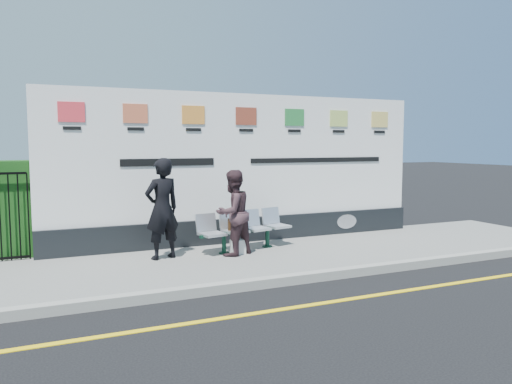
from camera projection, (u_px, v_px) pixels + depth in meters
ground at (322, 304)px, 6.62m from camera, size 80.00×80.00×0.00m
pavement at (248, 260)px, 8.89m from camera, size 14.00×3.00×0.12m
kerb at (287, 280)px, 7.52m from camera, size 14.00×0.18×0.14m
yellow_line at (322, 303)px, 6.62m from camera, size 14.00×0.10×0.01m
billboard at (245, 178)px, 10.19m from camera, size 8.00×0.30×3.00m
bench at (246, 239)px, 9.38m from camera, size 1.96×0.89×0.41m
woman_left at (162, 209)px, 8.62m from camera, size 0.73×0.58×1.76m
woman_right at (233, 213)px, 8.92m from camera, size 0.92×0.83×1.54m
handbag_brown at (235, 224)px, 9.21m from camera, size 0.30×0.20×0.22m
carrier_bag_white at (238, 247)px, 9.05m from camera, size 0.26×0.16×0.26m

